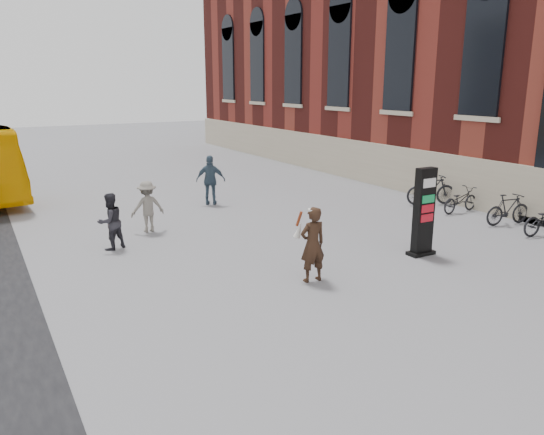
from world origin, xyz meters
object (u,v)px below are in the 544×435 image
pedestrian_a (110,221)px  bike_6 (460,200)px  bike_7 (431,190)px  woman (312,243)px  pedestrian_b (147,207)px  info_pylon (424,212)px  pedestrian_c (211,180)px  bike_5 (508,209)px

pedestrian_a → bike_6: bearing=149.0°
pedestrian_a → bike_7: size_ratio=0.82×
pedestrian_a → woman: bearing=103.6°
woman → pedestrian_b: size_ratio=1.12×
info_pylon → woman: (-3.53, -0.16, -0.26)m
pedestrian_a → pedestrian_b: size_ratio=1.00×
woman → pedestrian_c: (1.11, 8.27, 0.02)m
pedestrian_b → pedestrian_c: 3.94m
bike_5 → bike_7: size_ratio=0.89×
pedestrian_a → pedestrian_c: size_ratio=0.85×
pedestrian_a → bike_6: 11.57m
woman → pedestrian_c: pedestrian_c is taller
pedestrian_a → info_pylon: bearing=124.7°
info_pylon → pedestrian_c: (-2.42, 8.11, -0.24)m
woman → bike_5: 8.15m
woman → pedestrian_a: 5.72m
info_pylon → woman: bearing=-177.4°
woman → pedestrian_c: 8.34m
pedestrian_b → pedestrian_c: size_ratio=0.85×
bike_5 → bike_7: (0.00, 3.23, 0.06)m
bike_5 → pedestrian_c: bearing=53.6°
pedestrian_b → bike_7: bearing=171.2°
woman → bike_5: (8.08, 1.01, -0.39)m
info_pylon → pedestrian_c: size_ratio=1.26×
info_pylon → bike_7: bearing=42.0°
bike_7 → bike_5: bearing=-159.0°
bike_6 → woman: bearing=105.7°
info_pylon → woman: size_ratio=1.33×
pedestrian_c → woman: bearing=113.3°
woman → bike_7: (8.08, 4.24, -0.32)m
info_pylon → pedestrian_a: bearing=147.1°
info_pylon → pedestrian_b: (-5.51, 5.68, -0.37)m
info_pylon → bike_6: bearing=31.1°
woman → pedestrian_b: woman is taller
pedestrian_a → bike_5: size_ratio=0.93×
bike_7 → woman: bearing=138.7°
woman → pedestrian_b: (-1.98, 5.84, -0.11)m
bike_6 → bike_7: 1.35m
pedestrian_a → bike_7: 11.45m
pedestrian_a → bike_7: (11.44, -0.39, -0.21)m
bike_6 → bike_7: (0.00, 1.35, 0.12)m
pedestrian_b → bike_6: bearing=163.9°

